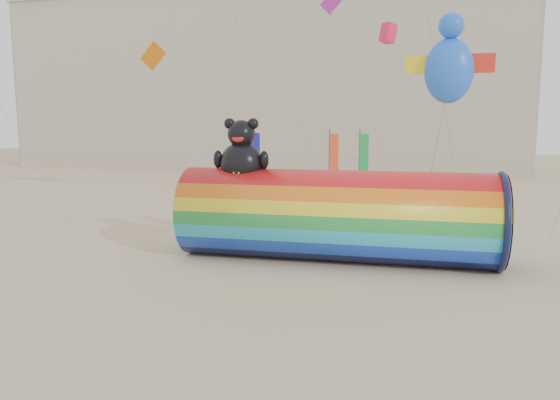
% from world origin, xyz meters
% --- Properties ---
extents(ground, '(160.00, 160.00, 0.00)m').
position_xyz_m(ground, '(0.00, 0.00, 0.00)').
color(ground, '#CCB58C').
rests_on(ground, ground).
extents(hotel_building, '(60.40, 15.40, 20.60)m').
position_xyz_m(hotel_building, '(-12.00, 45.95, 10.31)').
color(hotel_building, '#B7AD99').
rests_on(hotel_building, ground).
extents(windsock_assembly, '(12.84, 3.91, 5.92)m').
position_xyz_m(windsock_assembly, '(2.93, 1.28, 1.96)').
color(windsock_assembly, red).
rests_on(windsock_assembly, ground).
extents(kite_handler, '(0.71, 0.63, 1.63)m').
position_xyz_m(kite_handler, '(7.83, 2.94, 0.81)').
color(kite_handler, slate).
rests_on(kite_handler, ground).
extents(fabric_bundle, '(2.62, 1.35, 0.41)m').
position_xyz_m(fabric_bundle, '(7.96, 1.64, 0.17)').
color(fabric_bundle, '#3C0A0E').
rests_on(fabric_bundle, ground).
extents(festival_banners, '(8.19, 1.76, 5.20)m').
position_xyz_m(festival_banners, '(-0.32, 15.09, 2.64)').
color(festival_banners, '#59595E').
rests_on(festival_banners, ground).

